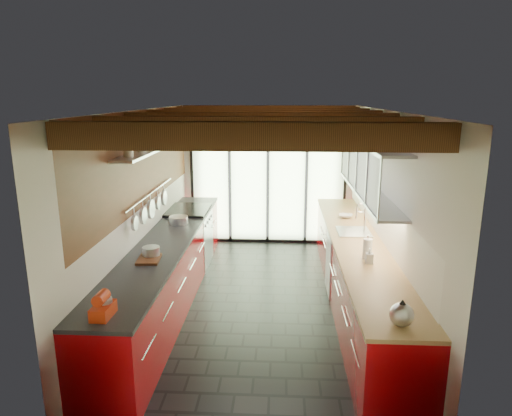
% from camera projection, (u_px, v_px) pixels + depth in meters
% --- Properties ---
extents(ground, '(5.50, 5.50, 0.00)m').
position_uv_depth(ground, '(261.00, 303.00, 6.29)').
color(ground, black).
rests_on(ground, ground).
extents(room_shell, '(5.50, 5.50, 5.50)m').
position_uv_depth(room_shell, '(262.00, 185.00, 5.89)').
color(room_shell, silver).
rests_on(room_shell, ground).
extents(ceiling_beams, '(3.14, 5.06, 4.90)m').
position_uv_depth(ceiling_beams, '(263.00, 120.00, 6.06)').
color(ceiling_beams, '#593316').
rests_on(ceiling_beams, ground).
extents(glass_door, '(2.95, 0.10, 2.90)m').
position_uv_depth(glass_door, '(268.00, 157.00, 8.49)').
color(glass_door, '#C6EAAD').
rests_on(glass_door, ground).
extents(left_counter, '(0.68, 5.00, 0.92)m').
position_uv_depth(left_counter, '(168.00, 270.00, 6.24)').
color(left_counter, '#A5060C').
rests_on(left_counter, ground).
extents(range_stove, '(0.66, 0.90, 0.97)m').
position_uv_depth(range_stove, '(189.00, 237.00, 7.65)').
color(range_stove, silver).
rests_on(range_stove, ground).
extents(right_counter, '(0.68, 5.00, 0.92)m').
position_uv_depth(right_counter, '(356.00, 274.00, 6.11)').
color(right_counter, '#A5060C').
rests_on(right_counter, ground).
extents(sink_assembly, '(0.45, 0.52, 0.43)m').
position_uv_depth(sink_assembly, '(355.00, 229.00, 6.37)').
color(sink_assembly, silver).
rests_on(sink_assembly, right_counter).
extents(upper_cabinets_right, '(0.34, 3.00, 3.00)m').
position_uv_depth(upper_cabinets_right, '(370.00, 168.00, 6.05)').
color(upper_cabinets_right, silver).
rests_on(upper_cabinets_right, ground).
extents(left_wall_fixtures, '(0.28, 2.60, 0.96)m').
position_uv_depth(left_wall_fixtures, '(153.00, 167.00, 6.10)').
color(left_wall_fixtures, silver).
rests_on(left_wall_fixtures, ground).
extents(stand_mixer, '(0.16, 0.27, 0.24)m').
position_uv_depth(stand_mixer, '(103.00, 306.00, 3.94)').
color(stand_mixer, red).
rests_on(stand_mixer, left_counter).
extents(pot_large, '(0.26, 0.26, 0.13)m').
position_uv_depth(pot_large, '(151.00, 252.00, 5.38)').
color(pot_large, silver).
rests_on(pot_large, left_counter).
extents(pot_small, '(0.32, 0.32, 0.11)m').
position_uv_depth(pot_small, '(179.00, 220.00, 6.80)').
color(pot_small, silver).
rests_on(pot_small, left_counter).
extents(cutting_board, '(0.28, 0.37, 0.03)m').
position_uv_depth(cutting_board, '(149.00, 259.00, 5.29)').
color(cutting_board, brown).
rests_on(cutting_board, left_counter).
extents(kettle, '(0.25, 0.28, 0.24)m').
position_uv_depth(kettle, '(402.00, 313.00, 3.79)').
color(kettle, silver).
rests_on(kettle, right_counter).
extents(paper_towel, '(0.13, 0.13, 0.29)m').
position_uv_depth(paper_towel, '(367.00, 249.00, 5.32)').
color(paper_towel, white).
rests_on(paper_towel, right_counter).
extents(soap_bottle, '(0.08, 0.08, 0.18)m').
position_uv_depth(soap_bottle, '(370.00, 256.00, 5.19)').
color(soap_bottle, silver).
rests_on(soap_bottle, right_counter).
extents(bowl, '(0.25, 0.25, 0.05)m').
position_uv_depth(bowl, '(346.00, 216.00, 7.13)').
color(bowl, silver).
rests_on(bowl, right_counter).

